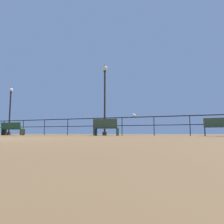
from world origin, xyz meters
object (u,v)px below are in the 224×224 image
Objects in this scene: bench_near_left at (106,127)px; bench_near_right at (223,126)px; bench_far_left at (12,128)px; lamppost_left at (10,108)px; seagull_on_rail at (134,115)px; lamppost_center at (105,94)px.

bench_near_right is (5.95, 0.00, -0.03)m from bench_near_left.
bench_far_left is 13.00m from bench_near_right.
lamppost_left is (-1.33, 0.93, 1.62)m from bench_far_left.
bench_near_left is at bearing -179.98° from bench_near_right.
bench_near_right is 0.46× the size of lamppost_left.
seagull_on_rail is (-4.49, 0.76, 0.70)m from bench_near_right.
lamppost_center reaches higher than bench_near_right.
bench_near_left reaches higher than bench_near_right.
seagull_on_rail is at bearing 170.37° from bench_near_right.
seagull_on_rail is (1.93, -0.16, -1.44)m from lamppost_center.
lamppost_left is at bearing 176.31° from bench_near_right.
lamppost_left is 9.88m from seagull_on_rail.
lamppost_left is at bearing 180.00° from lamppost_center.
bench_far_left is 8.57m from seagull_on_rail.
seagull_on_rail is at bearing 27.68° from bench_near_left.
bench_near_left is 0.84× the size of bench_near_right.
lamppost_center is at bearing 0.00° from lamppost_left.
lamppost_center is 2.41m from seagull_on_rail.
lamppost_left reaches higher than bench_near_right.
lamppost_left reaches higher than bench_near_left.
lamppost_center is 12.55× the size of seagull_on_rail.
bench_near_left is at bearing -152.32° from seagull_on_rail.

